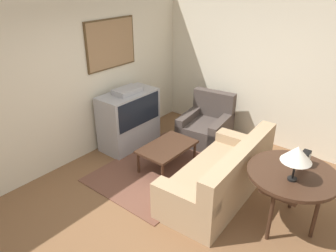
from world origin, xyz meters
The scene contains 11 objects.
ground_plane centered at (0.00, 0.00, 0.00)m, with size 12.00×12.00×0.00m, color brown.
wall_back centered at (0.01, 2.13, 1.36)m, with size 12.00×0.10×2.70m.
wall_right centered at (2.63, 0.00, 1.35)m, with size 0.06×12.00×2.70m.
area_rug centered at (0.58, 0.73, 0.01)m, with size 2.16×1.61×0.01m.
tv centered at (0.87, 1.74, 0.53)m, with size 1.10×0.57×1.13m.
couch centered at (0.63, -0.38, 0.30)m, with size 2.06×1.03×0.88m.
armchair centered at (1.93, 0.73, 0.28)m, with size 1.03×0.95×0.90m.
coffee_table centered at (0.71, 0.69, 0.37)m, with size 0.96×0.61×0.41m.
console_table centered at (0.62, -1.35, 0.74)m, with size 1.09×1.09×0.81m.
table_lamp centered at (0.46, -1.39, 1.15)m, with size 0.35×0.35×0.45m.
mantel_clock centered at (0.85, -1.40, 0.91)m, with size 0.15×0.10×0.20m.
Camera 1 is at (-2.90, -2.27, 3.05)m, focal length 35.00 mm.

